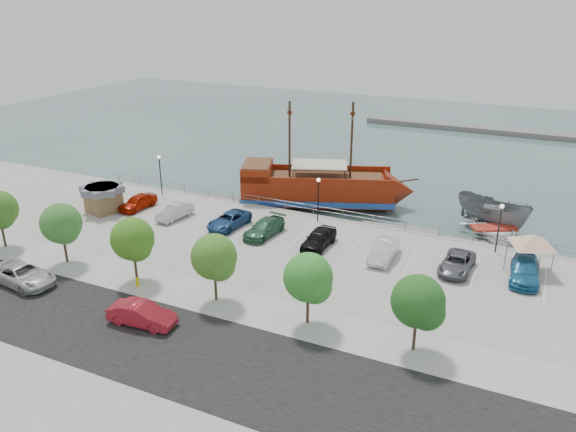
% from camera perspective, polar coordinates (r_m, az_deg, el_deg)
% --- Properties ---
extents(ground, '(160.00, 160.00, 0.00)m').
position_cam_1_polar(ground, '(48.14, 0.07, -4.31)').
color(ground, '#395253').
extents(land_slab, '(100.00, 58.00, 1.20)m').
position_cam_1_polar(land_slab, '(33.13, -16.26, -18.27)').
color(land_slab, '#9A9993').
rests_on(land_slab, ground).
extents(street, '(100.00, 8.00, 0.04)m').
position_cam_1_polar(street, '(35.76, -11.09, -13.12)').
color(street, black).
rests_on(street, land_slab).
extents(sidewalk, '(100.00, 4.00, 0.05)m').
position_cam_1_polar(sidewalk, '(39.91, -6.06, -8.76)').
color(sidewalk, '#ABABAB').
rests_on(sidewalk, land_slab).
extents(seawall_railing, '(50.00, 0.06, 1.00)m').
position_cam_1_polar(seawall_railing, '(54.09, 3.56, 0.47)').
color(seawall_railing, slate).
rests_on(seawall_railing, land_slab).
extents(far_shore, '(40.00, 3.00, 0.80)m').
position_cam_1_polar(far_shore, '(96.78, 19.74, 8.23)').
color(far_shore, slate).
rests_on(far_shore, ground).
extents(pirate_ship, '(18.57, 10.97, 11.55)m').
position_cam_1_polar(pirate_ship, '(59.13, 4.26, 2.79)').
color(pirate_ship, maroon).
rests_on(pirate_ship, ground).
extents(patrol_boat, '(8.08, 5.64, 2.93)m').
position_cam_1_polar(patrol_boat, '(56.77, 20.05, 0.11)').
color(patrol_boat, slate).
rests_on(patrol_boat, ground).
extents(speedboat, '(7.55, 8.27, 1.40)m').
position_cam_1_polar(speedboat, '(54.88, 20.12, -1.51)').
color(speedboat, white).
rests_on(speedboat, ground).
extents(dock_west, '(6.87, 3.63, 0.38)m').
position_cam_1_polar(dock_west, '(61.42, -7.56, 1.66)').
color(dock_west, slate).
rests_on(dock_west, ground).
extents(dock_mid, '(7.47, 2.86, 0.42)m').
position_cam_1_polar(dock_mid, '(53.88, 11.21, -1.53)').
color(dock_mid, gray).
rests_on(dock_mid, ground).
extents(dock_east, '(6.89, 2.85, 0.38)m').
position_cam_1_polar(dock_east, '(52.88, 19.09, -2.87)').
color(dock_east, slate).
rests_on(dock_east, ground).
extents(shed, '(3.99, 3.99, 2.60)m').
position_cam_1_polar(shed, '(57.93, -18.27, 1.76)').
color(shed, brown).
rests_on(shed, land_slab).
extents(canopy_tent, '(5.46, 5.46, 3.47)m').
position_cam_1_polar(canopy_tent, '(46.65, 23.67, -1.75)').
color(canopy_tent, slate).
rests_on(canopy_tent, land_slab).
extents(street_van, '(5.76, 3.08, 1.54)m').
position_cam_1_polar(street_van, '(46.17, -25.40, -5.38)').
color(street_van, '#B7B7B7').
rests_on(street_van, street).
extents(street_sedan, '(4.68, 1.98, 1.50)m').
position_cam_1_polar(street_sedan, '(38.23, -14.64, -9.63)').
color(street_sedan, '#B51E2B').
rests_on(street_sedan, street).
extents(fire_hydrant, '(0.25, 0.25, 0.73)m').
position_cam_1_polar(fire_hydrant, '(42.99, -15.05, -6.47)').
color(fire_hydrant, '#EECA00').
rests_on(fire_hydrant, sidewalk).
extents(lamp_post_left, '(0.36, 0.36, 4.28)m').
position_cam_1_polar(lamp_post_left, '(60.78, -12.89, 4.81)').
color(lamp_post_left, black).
rests_on(lamp_post_left, land_slab).
extents(lamp_post_mid, '(0.36, 0.36, 4.28)m').
position_cam_1_polar(lamp_post_mid, '(52.11, 3.09, 2.47)').
color(lamp_post_mid, black).
rests_on(lamp_post_mid, land_slab).
extents(lamp_post_right, '(0.36, 0.36, 4.28)m').
position_cam_1_polar(lamp_post_right, '(48.89, 20.74, -0.34)').
color(lamp_post_right, black).
rests_on(lamp_post_right, land_slab).
extents(tree_b, '(3.30, 3.20, 5.00)m').
position_cam_1_polar(tree_b, '(47.18, -21.98, -0.86)').
color(tree_b, '#473321').
rests_on(tree_b, sidewalk).
extents(tree_c, '(3.30, 3.20, 5.00)m').
position_cam_1_polar(tree_c, '(42.57, -15.42, -2.44)').
color(tree_c, '#473321').
rests_on(tree_c, sidewalk).
extents(tree_d, '(3.30, 3.20, 5.00)m').
position_cam_1_polar(tree_d, '(38.69, -7.40, -4.33)').
color(tree_d, '#473321').
rests_on(tree_d, sidewalk).
extents(tree_e, '(3.30, 3.20, 5.00)m').
position_cam_1_polar(tree_e, '(35.77, 2.22, -6.47)').
color(tree_e, '#473321').
rests_on(tree_e, sidewalk).
extents(tree_f, '(3.30, 3.20, 5.00)m').
position_cam_1_polar(tree_f, '(34.07, 13.26, -8.68)').
color(tree_f, '#473321').
rests_on(tree_f, sidewalk).
extents(parked_car_a, '(2.13, 4.43, 1.46)m').
position_cam_1_polar(parked_car_a, '(57.82, -15.00, 1.40)').
color(parked_car_a, '#A81802').
rests_on(parked_car_a, land_slab).
extents(parked_car_b, '(1.93, 4.23, 1.35)m').
position_cam_1_polar(parked_car_b, '(54.59, -11.41, 0.43)').
color(parked_car_b, '#B6B6B6').
rests_on(parked_car_b, land_slab).
extents(parked_car_c, '(2.75, 5.06, 1.35)m').
position_cam_1_polar(parked_car_c, '(51.82, -6.01, -0.43)').
color(parked_car_c, navy).
rests_on(parked_car_c, land_slab).
extents(parked_car_d, '(2.52, 5.04, 1.41)m').
position_cam_1_polar(parked_car_d, '(49.82, -2.44, -1.23)').
color(parked_car_d, '#2D5E40').
rests_on(parked_car_d, land_slab).
extents(parked_car_e, '(1.98, 4.64, 1.56)m').
position_cam_1_polar(parked_car_e, '(47.62, 3.14, -2.28)').
color(parked_car_e, black).
rests_on(parked_car_e, land_slab).
extents(parked_car_f, '(1.73, 4.68, 1.53)m').
position_cam_1_polar(parked_car_f, '(46.17, 9.70, -3.42)').
color(parked_car_f, white).
rests_on(parked_car_f, land_slab).
extents(parked_car_g, '(2.48, 4.88, 1.32)m').
position_cam_1_polar(parked_car_g, '(45.57, 16.78, -4.60)').
color(parked_car_g, '#5A5A63').
rests_on(parked_car_g, land_slab).
extents(parked_car_h, '(2.29, 5.22, 1.49)m').
position_cam_1_polar(parked_car_h, '(45.99, 22.93, -5.10)').
color(parked_car_h, '#206794').
rests_on(parked_car_h, land_slab).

